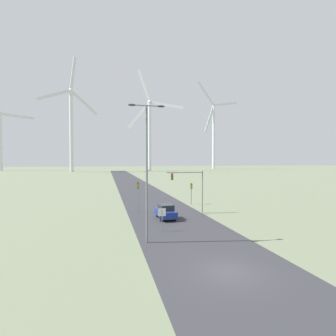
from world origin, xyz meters
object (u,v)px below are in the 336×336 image
object	(u,v)px
traffic_light_post_near_right	(191,189)
wind_turbine_right	(214,130)
wind_turbine_left	(71,122)
wind_turbine_center	(150,128)
traffic_light_mast_overhead	(190,182)
streetlamp	(147,159)
car_approaching	(166,211)
traffic_light_post_near_left	(138,190)
stop_sign_near	(162,215)
wind_turbine_far_left	(0,134)

from	to	relation	value
traffic_light_post_near_right	wind_turbine_right	bearing A→B (deg)	65.70
wind_turbine_left	traffic_light_post_near_right	bearing A→B (deg)	-75.30
wind_turbine_center	wind_turbine_right	bearing A→B (deg)	28.63
wind_turbine_center	traffic_light_mast_overhead	bearing A→B (deg)	-97.08
traffic_light_post_near_right	wind_turbine_right	world-z (taller)	wind_turbine_right
streetlamp	wind_turbine_center	world-z (taller)	wind_turbine_center
wind_turbine_left	wind_turbine_right	size ratio (longest dim) A/B	0.99
car_approaching	wind_turbine_center	bearing A→B (deg)	81.49
traffic_light_post_near_left	wind_turbine_left	world-z (taller)	wind_turbine_left
streetlamp	stop_sign_near	distance (m)	6.93
stop_sign_near	traffic_light_mast_overhead	world-z (taller)	traffic_light_mast_overhead
wind_turbine_right	wind_turbine_center	bearing A→B (deg)	-151.37
wind_turbine_far_left	wind_turbine_left	size ratio (longest dim) A/B	0.82
wind_turbine_left	wind_turbine_center	size ratio (longest dim) A/B	1.06
wind_turbine_left	streetlamp	bearing A→B (deg)	-80.75
wind_turbine_center	traffic_light_post_near_left	bearing A→B (deg)	-99.98
traffic_light_mast_overhead	wind_turbine_left	world-z (taller)	wind_turbine_left
stop_sign_near	traffic_light_post_near_left	size ratio (longest dim) A/B	0.55
traffic_light_post_near_left	car_approaching	distance (m)	5.77
wind_turbine_center	wind_turbine_right	size ratio (longest dim) A/B	0.94
car_approaching	wind_turbine_right	size ratio (longest dim) A/B	0.06
traffic_light_mast_overhead	wind_turbine_right	bearing A→B (deg)	65.86
wind_turbine_center	wind_turbine_right	world-z (taller)	wind_turbine_right
traffic_light_mast_overhead	wind_turbine_center	world-z (taller)	wind_turbine_center
traffic_light_post_near_right	traffic_light_mast_overhead	world-z (taller)	traffic_light_mast_overhead
wind_turbine_far_left	wind_turbine_left	world-z (taller)	wind_turbine_left
wind_turbine_left	traffic_light_mast_overhead	bearing A→B (deg)	-76.99
traffic_light_post_near_right	wind_turbine_center	size ratio (longest dim) A/B	0.05
traffic_light_post_near_left	wind_turbine_right	size ratio (longest dim) A/B	0.06
traffic_light_post_near_left	traffic_light_post_near_right	distance (m)	10.63
traffic_light_post_near_left	car_approaching	size ratio (longest dim) A/B	1.02
car_approaching	traffic_light_mast_overhead	bearing A→B (deg)	32.05
streetlamp	traffic_light_post_near_right	world-z (taller)	streetlamp
traffic_light_mast_overhead	car_approaching	size ratio (longest dim) A/B	1.39
traffic_light_post_near_right	traffic_light_mast_overhead	bearing A→B (deg)	-110.09
wind_turbine_far_left	wind_turbine_center	world-z (taller)	wind_turbine_center
car_approaching	traffic_light_post_near_right	bearing A→B (deg)	55.42
wind_turbine_far_left	car_approaching	bearing A→B (deg)	-65.51
traffic_light_post_near_right	wind_turbine_far_left	bearing A→B (deg)	117.55
traffic_light_mast_overhead	car_approaching	world-z (taller)	traffic_light_mast_overhead
traffic_light_mast_overhead	wind_turbine_far_left	xyz separation A→B (m)	(-82.15, 169.23, 20.84)
traffic_light_post_near_right	wind_turbine_center	world-z (taller)	wind_turbine_center
car_approaching	wind_turbine_far_left	xyz separation A→B (m)	(-78.22, 171.69, 24.17)
wind_turbine_right	traffic_light_post_near_right	bearing A→B (deg)	-114.30
car_approaching	wind_turbine_far_left	bearing A→B (deg)	114.49
streetlamp	traffic_light_mast_overhead	size ratio (longest dim) A/B	2.07
streetlamp	wind_turbine_left	world-z (taller)	wind_turbine_left
stop_sign_near	wind_turbine_center	distance (m)	151.68
streetlamp	traffic_light_post_near_right	xyz separation A→B (m)	(10.15, 18.13, -4.84)
wind_turbine_right	car_approaching	bearing A→B (deg)	-114.91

